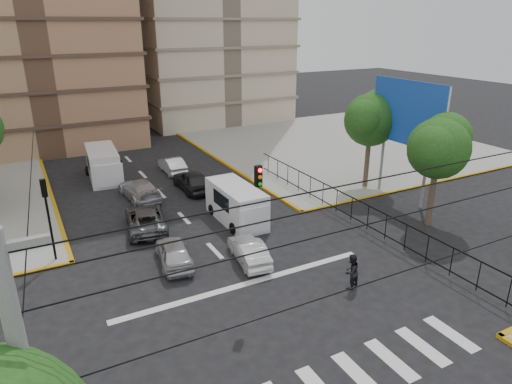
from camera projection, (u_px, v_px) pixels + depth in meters
ground at (258, 296)px, 20.84m from camera, size 160.00×160.00×0.00m
sidewalk_ne at (338, 144)px, 46.13m from camera, size 26.00×26.00×0.15m
crosswalk_stripes at (340, 382)px, 15.88m from camera, size 12.00×2.40×0.01m
stop_line at (246, 284)px, 21.83m from camera, size 13.00×0.40×0.01m
park_fence at (351, 222)px, 28.52m from camera, size 0.10×22.50×1.66m
billboard at (408, 115)px, 30.04m from camera, size 0.36×6.20×8.10m
tree_park_a at (440, 146)px, 26.49m from camera, size 4.41×3.60×6.83m
tree_park_c at (372, 117)px, 32.60m from camera, size 4.65×3.80×7.25m
traffic_light_nw at (47, 207)px, 22.75m from camera, size 0.28×0.22×4.40m
traffic_light_hanging at (284, 189)px, 17.08m from camera, size 18.00×9.12×0.92m
van_right_lane at (238, 206)px, 28.09m from camera, size 2.16×5.14×2.31m
van_left_lane at (104, 165)px, 35.66m from camera, size 2.57×5.60×2.45m
car_silver_front_left at (174, 252)px, 23.42m from camera, size 2.09×4.05×1.32m
car_white_front_right at (249, 251)px, 23.67m from camera, size 1.82×3.87×1.23m
car_grey_mid_left at (146, 219)px, 27.35m from camera, size 3.01×5.12×1.34m
car_silver_rear_left at (139, 189)px, 32.13m from camera, size 2.33×4.89×1.38m
car_darkgrey_mid_right at (192, 180)px, 33.61m from camera, size 1.85×4.53×1.54m
car_white_rear_right at (172, 165)px, 37.59m from camera, size 1.44×4.00×1.31m
pedestrian_crosswalk at (351, 271)px, 21.22m from camera, size 0.99×0.86×1.74m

